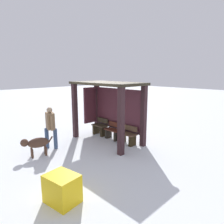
# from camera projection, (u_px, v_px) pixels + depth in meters

# --- Properties ---
(ground_plane) EXTENTS (60.00, 60.00, 0.00)m
(ground_plane) POSITION_uv_depth(u_px,v_px,m) (107.00, 141.00, 8.39)
(ground_plane) COLOR white
(bus_shelter) EXTENTS (3.06, 1.55, 2.43)m
(bus_shelter) POSITION_uv_depth(u_px,v_px,m) (109.00, 100.00, 8.26)
(bus_shelter) COLOR #352024
(bus_shelter) RESTS_ON ground
(bench_left_inside) EXTENTS (0.73, 0.40, 0.75)m
(bench_left_inside) POSITION_uv_depth(u_px,v_px,m) (100.00, 128.00, 9.14)
(bench_left_inside) COLOR #423827
(bench_left_inside) RESTS_ON ground
(bench_center_inside) EXTENTS (0.73, 0.36, 0.72)m
(bench_center_inside) POSITION_uv_depth(u_px,v_px,m) (113.00, 132.00, 8.56)
(bench_center_inside) COLOR #57281B
(bench_center_inside) RESTS_ON ground
(bench_right_inside) EXTENTS (0.73, 0.38, 0.72)m
(bench_right_inside) POSITION_uv_depth(u_px,v_px,m) (128.00, 137.00, 7.97)
(bench_right_inside) COLOR brown
(bench_right_inside) RESTS_ON ground
(person_walking) EXTENTS (0.65, 0.38, 1.57)m
(person_walking) POSITION_uv_depth(u_px,v_px,m) (50.00, 125.00, 7.41)
(person_walking) COLOR #8A6B4B
(person_walking) RESTS_ON ground
(dog) EXTENTS (0.48, 1.03, 0.67)m
(dog) POSITION_uv_depth(u_px,v_px,m) (36.00, 143.00, 6.77)
(dog) COLOR #4D3327
(dog) RESTS_ON ground
(grit_bin) EXTENTS (0.78, 0.67, 0.64)m
(grit_bin) POSITION_uv_depth(u_px,v_px,m) (62.00, 189.00, 4.38)
(grit_bin) COLOR yellow
(grit_bin) RESTS_ON ground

